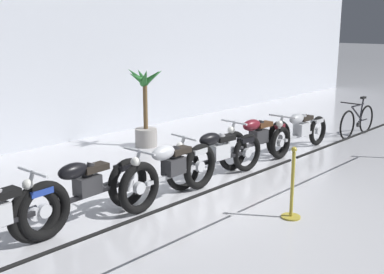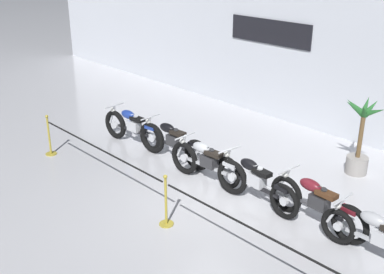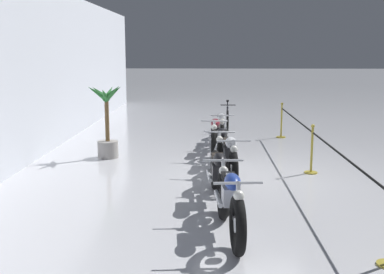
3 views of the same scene
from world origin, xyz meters
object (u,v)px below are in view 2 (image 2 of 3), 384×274
Objects in this scene: stanchion_far_left at (120,166)px; motorcycle_black_3 at (255,181)px; motorcycle_blue_0 at (133,128)px; stanchion_mid_left at (166,208)px; motorcycle_black_1 at (172,142)px; motorcycle_silver_2 at (207,163)px; potted_palm_left_of_row at (360,140)px; motorcycle_silver_5 at (381,239)px; motorcycle_maroon_4 at (316,203)px.

motorcycle_black_3 is at bearing 42.90° from stanchion_far_left.
stanchion_far_left is (2.06, -1.88, 0.24)m from motorcycle_blue_0.
stanchion_far_left is 8.32× the size of stanchion_mid_left.
stanchion_far_left is (-2.03, -1.88, 0.25)m from motorcycle_black_3.
motorcycle_blue_0 is 1.41m from motorcycle_black_1.
motorcycle_black_1 is 1.46m from motorcycle_silver_2.
stanchion_mid_left is at bearing -106.29° from potted_palm_left_of_row.
potted_palm_left_of_row reaches higher than motorcycle_silver_2.
stanchion_far_left reaches higher than motorcycle_silver_2.
motorcycle_black_3 is at bearing 73.08° from stanchion_mid_left.
stanchion_far_left is (-0.78, -1.76, 0.24)m from motorcycle_silver_2.
stanchion_far_left reaches higher than motorcycle_blue_0.
motorcycle_black_3 is (2.68, -0.13, 0.00)m from motorcycle_black_1.
motorcycle_silver_5 is at bearing -55.13° from potted_palm_left_of_row.
motorcycle_silver_2 is 0.98× the size of motorcycle_silver_5.
stanchion_far_left reaches higher than motorcycle_maroon_4.
motorcycle_blue_0 is 1.03× the size of motorcycle_silver_2.
potted_palm_left_of_row is (-0.60, 2.62, 0.34)m from motorcycle_maroon_4.
motorcycle_black_1 is at bearing 5.57° from motorcycle_blue_0.
motorcycle_silver_2 is 2.64m from motorcycle_maroon_4.
motorcycle_maroon_4 is 1.36m from motorcycle_silver_5.
motorcycle_silver_2 is 3.52m from potted_palm_left_of_row.
motorcycle_maroon_4 is (2.63, 0.24, -0.00)m from motorcycle_silver_2.
motorcycle_blue_0 is 5.59m from potted_palm_left_of_row.
stanchion_far_left is at bearing 180.00° from stanchion_mid_left.
motorcycle_silver_5 is at bearing 28.94° from stanchion_mid_left.
stanchion_far_left is (-3.41, -2.01, 0.24)m from motorcycle_maroon_4.
stanchion_far_left is (-2.81, -4.63, -0.10)m from potted_palm_left_of_row.
potted_palm_left_of_row is (-1.95, 2.80, 0.36)m from motorcycle_silver_5.
motorcycle_silver_2 is at bearing -125.26° from potted_palm_left_of_row.
motorcycle_silver_2 reaches higher than motorcycle_silver_5.
motorcycle_maroon_4 is 0.25× the size of stanchion_far_left.
potted_palm_left_of_row is at bearing 102.94° from motorcycle_maroon_4.
stanchion_far_left is (-4.76, -1.83, 0.26)m from motorcycle_silver_5.
motorcycle_silver_2 is 1.25m from motorcycle_black_3.
motorcycle_silver_2 is at bearing -174.52° from motorcycle_black_3.
motorcycle_silver_5 is at bearing -2.00° from motorcycle_black_1.
motorcycle_maroon_4 is at bearing 5.09° from motorcycle_black_3.
stanchion_mid_left is at bearing -69.16° from motorcycle_silver_2.
stanchion_far_left reaches higher than motorcycle_black_3.
motorcycle_silver_5 is (5.41, -0.19, -0.01)m from motorcycle_black_1.
potted_palm_left_of_row is at bearing 54.74° from motorcycle_silver_2.
motorcycle_blue_0 is at bearing 177.67° from motorcycle_silver_2.
motorcycle_black_1 is 2.13m from stanchion_far_left.
motorcycle_blue_0 is 2.13× the size of stanchion_mid_left.
motorcycle_blue_0 is at bearing -174.43° from motorcycle_black_1.
motorcycle_maroon_4 reaches higher than motorcycle_silver_5.
motorcycle_black_1 is 2.69m from motorcycle_black_3.
motorcycle_black_3 is 2.87m from potted_palm_left_of_row.
stanchion_far_left is at bearing -42.43° from motorcycle_blue_0.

